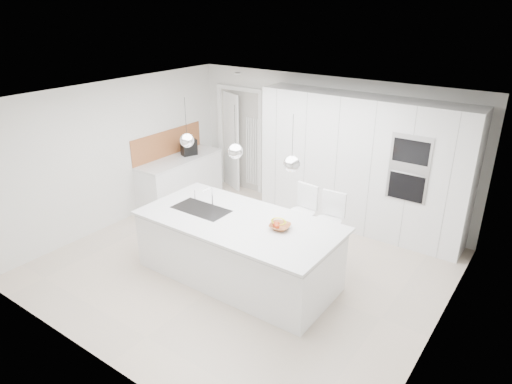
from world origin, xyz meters
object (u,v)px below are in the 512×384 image
Objects in this scene: island_base at (237,251)px; bar_stool_left at (302,223)px; fruit_bowl at (280,227)px; espresso_machine at (189,147)px; bar_stool_right at (327,232)px.

bar_stool_left is at bearing 65.82° from island_base.
bar_stool_left is at bearing 100.36° from fruit_bowl.
espresso_machine is at bearing 152.81° from fruit_bowl.
bar_stool_right is at bearing 47.82° from island_base.
fruit_bowl is at bearing 13.11° from island_base.
island_base is 9.10× the size of espresso_machine.
fruit_bowl is 0.97m from bar_stool_right.
island_base is at bearing -134.90° from bar_stool_right.
bar_stool_left reaches higher than island_base.
fruit_bowl is at bearing -72.48° from bar_stool_left.
bar_stool_right reaches higher than island_base.
fruit_bowl is 0.90× the size of espresso_machine.
bar_stool_right is (0.45, -0.02, -0.00)m from bar_stool_left.
island_base is at bearing -166.89° from fruit_bowl.
fruit_bowl reaches higher than island_base.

